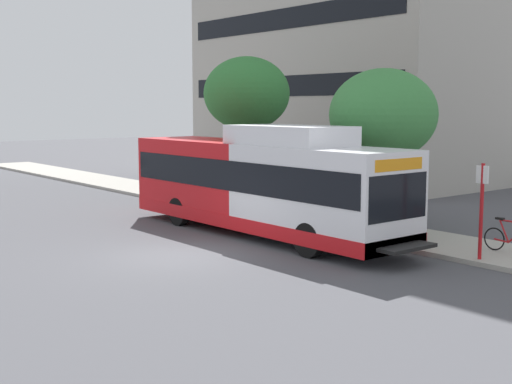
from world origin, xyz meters
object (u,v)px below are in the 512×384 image
(bus_stop_sign_pole, at_px, (482,204))
(street_tree_near_stop, at_px, (383,115))
(bicycle_parked, at_px, (512,239))
(transit_bus, at_px, (261,184))
(street_tree_mid_block, at_px, (247,94))

(bus_stop_sign_pole, xyz_separation_m, street_tree_near_stop, (1.88, 5.10, 2.31))
(bicycle_parked, bearing_deg, transit_bus, 114.18)
(street_tree_near_stop, bearing_deg, bus_stop_sign_pole, -110.26)
(bus_stop_sign_pole, bearing_deg, bicycle_parked, -6.38)
(transit_bus, relative_size, street_tree_near_stop, 2.28)
(bus_stop_sign_pole, height_order, street_tree_mid_block, street_tree_mid_block)
(bus_stop_sign_pole, height_order, bicycle_parked, bus_stop_sign_pole)
(street_tree_near_stop, bearing_deg, bicycle_parked, -95.83)
(bus_stop_sign_pole, relative_size, street_tree_near_stop, 0.48)
(bicycle_parked, relative_size, street_tree_near_stop, 0.33)
(transit_bus, distance_m, street_tree_near_stop, 4.78)
(street_tree_near_stop, bearing_deg, street_tree_mid_block, 87.64)
(street_tree_mid_block, bearing_deg, bicycle_parked, -93.75)
(bus_stop_sign_pole, xyz_separation_m, street_tree_mid_block, (2.21, 12.98, 3.13))
(transit_bus, bearing_deg, street_tree_mid_block, 55.64)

